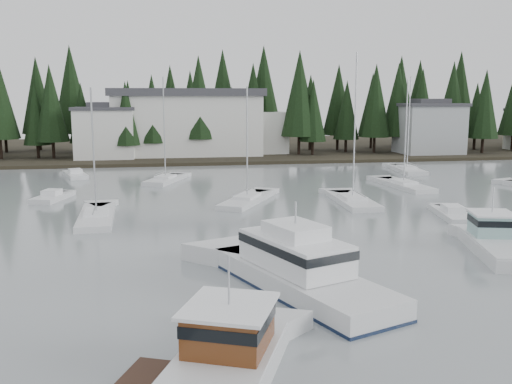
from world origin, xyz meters
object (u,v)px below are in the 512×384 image
(lobster_boat_brown, at_px, (214,376))
(runabout_4, at_px, (52,199))
(cabin_cruiser_center, at_px, (299,275))
(sailboat_10, at_px, (247,202))
(runabout_1, at_px, (452,216))
(sailboat_4, at_px, (407,171))
(house_east_a, at_px, (429,127))
(sailboat_0, at_px, (166,181))
(runabout_3, at_px, (76,176))
(sailboat_3, at_px, (97,219))
(sailboat_5, at_px, (353,202))
(sailboat_7, at_px, (403,186))
(house_west, at_px, (105,132))
(lobster_boat_teal, at_px, (496,245))
(harbor_inn, at_px, (199,123))

(lobster_boat_brown, relative_size, runabout_4, 1.84)
(cabin_cruiser_center, xyz_separation_m, runabout_4, (-17.82, 29.84, -0.68))
(sailboat_10, height_order, runabout_1, sailboat_10)
(sailboat_4, bearing_deg, cabin_cruiser_center, 154.97)
(sailboat_4, bearing_deg, sailboat_10, 132.78)
(house_east_a, bearing_deg, sailboat_0, -152.74)
(sailboat_0, xyz_separation_m, runabout_3, (-11.27, 6.00, 0.05))
(lobster_boat_brown, bearing_deg, cabin_cruiser_center, -6.04)
(house_east_a, distance_m, sailboat_3, 67.20)
(sailboat_3, xyz_separation_m, runabout_4, (-5.33, 10.06, 0.08))
(sailboat_5, relative_size, runabout_1, 2.14)
(house_east_a, height_order, sailboat_7, sailboat_7)
(house_west, bearing_deg, sailboat_4, -25.49)
(house_east_a, bearing_deg, sailboat_3, -139.22)
(house_west, height_order, sailboat_0, sailboat_0)
(runabout_1, height_order, runabout_4, same)
(house_west, height_order, lobster_boat_brown, house_west)
(sailboat_5, bearing_deg, cabin_cruiser_center, 156.84)
(sailboat_5, xyz_separation_m, sailboat_7, (8.92, 8.54, -0.02))
(cabin_cruiser_center, bearing_deg, runabout_3, -0.13)
(lobster_boat_brown, distance_m, sailboat_4, 62.91)
(runabout_1, bearing_deg, lobster_boat_teal, 176.09)
(sailboat_7, bearing_deg, runabout_4, 87.97)
(sailboat_7, relative_size, runabout_3, 1.90)
(harbor_inn, bearing_deg, sailboat_7, -60.28)
(sailboat_0, xyz_separation_m, sailboat_4, (32.62, 4.24, -0.01))
(sailboat_5, bearing_deg, sailboat_4, -33.15)
(house_west, xyz_separation_m, sailboat_10, (16.78, -39.11, -4.60))
(runabout_1, bearing_deg, lobster_boat_brown, 149.00)
(harbor_inn, height_order, sailboat_10, harbor_inn)
(house_west, xyz_separation_m, runabout_4, (-2.09, -34.71, -4.52))
(house_west, bearing_deg, sailboat_7, -42.55)
(house_west, bearing_deg, sailboat_0, -69.34)
(sailboat_5, distance_m, runabout_4, 29.51)
(cabin_cruiser_center, bearing_deg, sailboat_3, 11.06)
(house_east_a, distance_m, sailboat_5, 48.86)
(house_east_a, height_order, sailboat_3, sailboat_3)
(lobster_boat_teal, xyz_separation_m, sailboat_5, (-3.41, 18.49, -0.49))
(house_west, xyz_separation_m, sailboat_4, (41.72, -19.89, -4.58))
(harbor_inn, xyz_separation_m, sailboat_5, (11.65, -44.57, -5.70))
(house_west, distance_m, runabout_4, 35.07)
(house_west, xyz_separation_m, sailboat_3, (3.24, -44.78, -4.60))
(lobster_boat_teal, bearing_deg, house_west, 41.25)
(harbor_inn, xyz_separation_m, sailboat_0, (-5.94, -27.48, -5.70))
(house_east_a, distance_m, sailboat_4, 23.04)
(lobster_boat_brown, height_order, sailboat_0, sailboat_0)
(sailboat_4, relative_size, runabout_3, 2.02)
(house_west, relative_size, house_east_a, 0.90)
(sailboat_5, relative_size, sailboat_10, 1.27)
(cabin_cruiser_center, bearing_deg, sailboat_0, -11.91)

